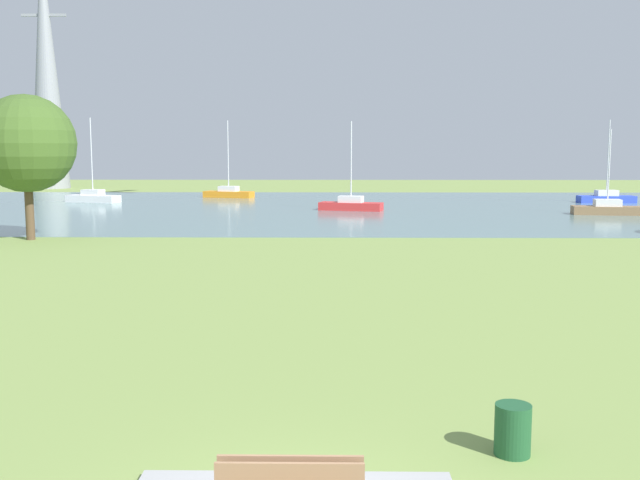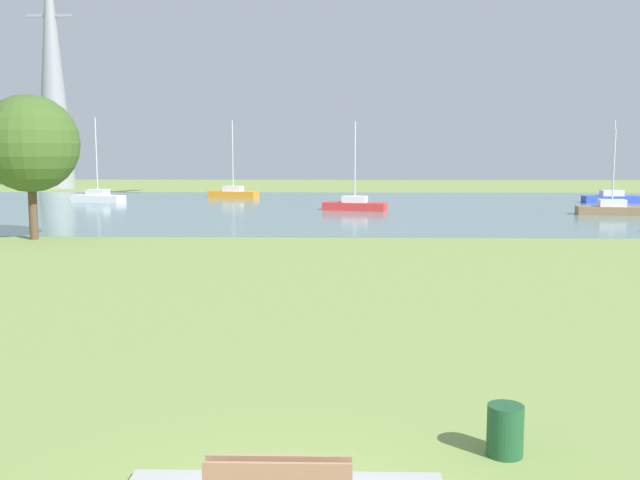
{
  "view_description": "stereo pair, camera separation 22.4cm",
  "coord_description": "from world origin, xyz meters",
  "px_view_note": "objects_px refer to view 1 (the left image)",
  "views": [
    {
      "loc": [
        0.48,
        -8.37,
        4.71
      ],
      "look_at": [
        0.14,
        15.66,
        1.69
      ],
      "focal_mm": 40.85,
      "sensor_mm": 36.0,
      "label": 1
    },
    {
      "loc": [
        0.71,
        -8.36,
        4.71
      ],
      "look_at": [
        0.14,
        15.66,
        1.69
      ],
      "focal_mm": 40.85,
      "sensor_mm": 36.0,
      "label": 2
    }
  ],
  "objects_px": {
    "sailboat_orange": "(229,193)",
    "electricity_pylon": "(46,65)",
    "sailboat_red": "(351,205)",
    "tree_west_far": "(26,144)",
    "litter_bin": "(513,430)",
    "sailboat_brown": "(607,209)",
    "sailboat_white": "(93,197)",
    "sailboat_blue": "(606,198)"
  },
  "relations": [
    {
      "from": "tree_west_far",
      "to": "electricity_pylon",
      "type": "xyz_separation_m",
      "value": [
        -17.77,
        49.25,
        9.5
      ]
    },
    {
      "from": "sailboat_blue",
      "to": "tree_west_far",
      "type": "relative_size",
      "value": 0.96
    },
    {
      "from": "sailboat_blue",
      "to": "electricity_pylon",
      "type": "height_order",
      "value": "electricity_pylon"
    },
    {
      "from": "litter_bin",
      "to": "sailboat_brown",
      "type": "xyz_separation_m",
      "value": [
        16.97,
        41.28,
        0.05
      ]
    },
    {
      "from": "sailboat_blue",
      "to": "sailboat_orange",
      "type": "bearing_deg",
      "value": 169.61
    },
    {
      "from": "sailboat_red",
      "to": "sailboat_orange",
      "type": "height_order",
      "value": "sailboat_orange"
    },
    {
      "from": "litter_bin",
      "to": "sailboat_white",
      "type": "relative_size",
      "value": 0.11
    },
    {
      "from": "litter_bin",
      "to": "sailboat_red",
      "type": "distance_m",
      "value": 44.7
    },
    {
      "from": "sailboat_brown",
      "to": "sailboat_red",
      "type": "xyz_separation_m",
      "value": [
        -18.22,
        3.41,
        0.01
      ]
    },
    {
      "from": "litter_bin",
      "to": "sailboat_orange",
      "type": "relative_size",
      "value": 0.11
    },
    {
      "from": "sailboat_red",
      "to": "tree_west_far",
      "type": "distance_m",
      "value": 25.4
    },
    {
      "from": "sailboat_white",
      "to": "sailboat_orange",
      "type": "distance_m",
      "value": 12.72
    },
    {
      "from": "litter_bin",
      "to": "tree_west_far",
      "type": "xyz_separation_m",
      "value": [
        -18.41,
        26.5,
        4.55
      ]
    },
    {
      "from": "electricity_pylon",
      "to": "sailboat_red",
      "type": "bearing_deg",
      "value": -41.65
    },
    {
      "from": "sailboat_brown",
      "to": "sailboat_orange",
      "type": "distance_m",
      "value": 34.57
    },
    {
      "from": "electricity_pylon",
      "to": "sailboat_orange",
      "type": "bearing_deg",
      "value": -35.21
    },
    {
      "from": "litter_bin",
      "to": "sailboat_brown",
      "type": "distance_m",
      "value": 44.63
    },
    {
      "from": "sailboat_orange",
      "to": "sailboat_brown",
      "type": "bearing_deg",
      "value": -31.11
    },
    {
      "from": "sailboat_red",
      "to": "sailboat_orange",
      "type": "relative_size",
      "value": 0.92
    },
    {
      "from": "sailboat_white",
      "to": "sailboat_brown",
      "type": "bearing_deg",
      "value": -16.06
    },
    {
      "from": "litter_bin",
      "to": "tree_west_far",
      "type": "height_order",
      "value": "tree_west_far"
    },
    {
      "from": "tree_west_far",
      "to": "sailboat_brown",
      "type": "bearing_deg",
      "value": 22.66
    },
    {
      "from": "sailboat_white",
      "to": "sailboat_brown",
      "type": "relative_size",
      "value": 1.22
    },
    {
      "from": "sailboat_red",
      "to": "electricity_pylon",
      "type": "xyz_separation_m",
      "value": [
        -34.93,
        31.07,
        13.99
      ]
    },
    {
      "from": "sailboat_red",
      "to": "sailboat_white",
      "type": "bearing_deg",
      "value": 159.72
    },
    {
      "from": "sailboat_blue",
      "to": "sailboat_brown",
      "type": "height_order",
      "value": "sailboat_blue"
    },
    {
      "from": "tree_west_far",
      "to": "electricity_pylon",
      "type": "distance_m",
      "value": 53.22
    },
    {
      "from": "sailboat_white",
      "to": "sailboat_blue",
      "type": "distance_m",
      "value": 45.05
    },
    {
      "from": "sailboat_white",
      "to": "sailboat_blue",
      "type": "relative_size",
      "value": 1.03
    },
    {
      "from": "sailboat_brown",
      "to": "electricity_pylon",
      "type": "height_order",
      "value": "electricity_pylon"
    },
    {
      "from": "sailboat_orange",
      "to": "sailboat_red",
      "type": "bearing_deg",
      "value": -51.79
    },
    {
      "from": "sailboat_brown",
      "to": "sailboat_red",
      "type": "bearing_deg",
      "value": 169.41
    },
    {
      "from": "sailboat_white",
      "to": "electricity_pylon",
      "type": "bearing_deg",
      "value": 118.61
    },
    {
      "from": "sailboat_orange",
      "to": "tree_west_far",
      "type": "relative_size",
      "value": 0.98
    },
    {
      "from": "sailboat_white",
      "to": "electricity_pylon",
      "type": "height_order",
      "value": "electricity_pylon"
    },
    {
      "from": "tree_west_far",
      "to": "sailboat_white",
      "type": "bearing_deg",
      "value": 101.45
    },
    {
      "from": "sailboat_brown",
      "to": "tree_west_far",
      "type": "relative_size",
      "value": 0.81
    },
    {
      "from": "sailboat_orange",
      "to": "electricity_pylon",
      "type": "relative_size",
      "value": 0.25
    },
    {
      "from": "sailboat_blue",
      "to": "sailboat_brown",
      "type": "relative_size",
      "value": 1.18
    },
    {
      "from": "sailboat_white",
      "to": "sailboat_orange",
      "type": "bearing_deg",
      "value": 28.81
    },
    {
      "from": "litter_bin",
      "to": "electricity_pylon",
      "type": "height_order",
      "value": "electricity_pylon"
    },
    {
      "from": "sailboat_brown",
      "to": "litter_bin",
      "type": "bearing_deg",
      "value": -112.35
    }
  ]
}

